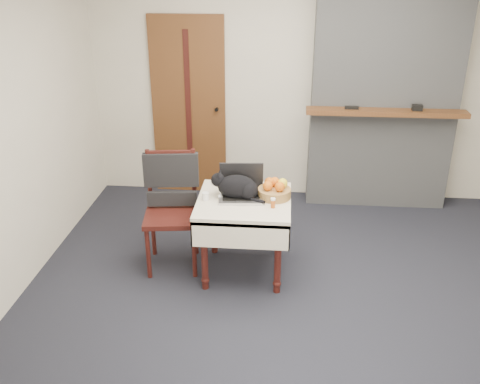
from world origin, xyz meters
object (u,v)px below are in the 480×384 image
object	(u,v)px
laptop	(241,189)
pill_bottle	(273,203)
door	(189,108)
cat	(238,187)
fruit_basket	(274,190)
side_table	(244,211)
cream_jar	(205,196)
chair	(171,193)

from	to	relation	value
laptop	pill_bottle	xyz separation A→B (m)	(0.27, -0.20, -0.03)
door	laptop	bearing A→B (deg)	-66.14
cat	fruit_basket	world-z (taller)	cat
side_table	cat	distance (m)	0.22
cream_jar	chair	size ratio (longest dim) A/B	0.06
laptop	chair	bearing A→B (deg)	167.88
side_table	cream_jar	xyz separation A→B (m)	(-0.32, -0.04, 0.15)
chair	fruit_basket	bearing A→B (deg)	-12.36
side_table	chair	xyz separation A→B (m)	(-0.65, 0.15, 0.07)
laptop	cat	xyz separation A→B (m)	(-0.03, -0.04, 0.03)
cream_jar	pill_bottle	bearing A→B (deg)	-9.91
cream_jar	chair	world-z (taller)	chair
side_table	door	bearing A→B (deg)	113.87
pill_bottle	chair	bearing A→B (deg)	162.38
cat	chair	distance (m)	0.62
cat	chair	bearing A→B (deg)	174.42
cat	side_table	bearing A→B (deg)	-13.70
cream_jar	chair	distance (m)	0.39
side_table	cat	size ratio (longest dim) A/B	1.66
cream_jar	fruit_basket	distance (m)	0.58
laptop	cat	distance (m)	0.06
door	side_table	size ratio (longest dim) A/B	2.56
cream_jar	pill_bottle	distance (m)	0.57
door	laptop	distance (m)	1.82
cream_jar	fruit_basket	size ratio (longest dim) A/B	0.23
door	pill_bottle	world-z (taller)	door
pill_bottle	side_table	bearing A→B (deg)	150.63
laptop	cat	bearing A→B (deg)	-126.18
cat	fruit_basket	bearing A→B (deg)	15.07
laptop	fruit_basket	bearing A→B (deg)	-3.64
door	fruit_basket	distance (m)	1.95
side_table	chair	distance (m)	0.67
pill_bottle	chair	xyz separation A→B (m)	(-0.90, 0.28, -0.08)
door	cat	distance (m)	1.85
fruit_basket	pill_bottle	bearing A→B (deg)	-91.51
fruit_basket	laptop	bearing A→B (deg)	-179.20
side_table	laptop	bearing A→B (deg)	114.23
side_table	laptop	xyz separation A→B (m)	(-0.03, 0.06, 0.18)
cream_jar	cat	bearing A→B (deg)	12.64
door	cat	bearing A→B (deg)	-67.43
fruit_basket	chair	xyz separation A→B (m)	(-0.90, 0.08, -0.10)
side_table	cream_jar	size ratio (longest dim) A/B	12.00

